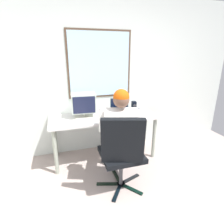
% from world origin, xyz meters
% --- Properties ---
extents(wall_rear, '(4.57, 0.08, 2.55)m').
position_xyz_m(wall_rear, '(-0.01, 2.16, 1.28)').
color(wall_rear, silver).
rests_on(wall_rear, ground).
extents(desk, '(1.68, 0.63, 0.72)m').
position_xyz_m(desk, '(-0.29, 1.79, 0.64)').
color(desk, gray).
rests_on(desk, ground).
extents(office_chair, '(0.62, 0.66, 1.03)m').
position_xyz_m(office_chair, '(-0.30, 0.94, 0.58)').
color(office_chair, black).
rests_on(office_chair, ground).
extents(person_seated, '(0.66, 0.89, 1.28)m').
position_xyz_m(person_seated, '(-0.23, 1.21, 0.67)').
color(person_seated, navy).
rests_on(person_seated, ground).
extents(crt_monitor, '(0.38, 0.27, 0.37)m').
position_xyz_m(crt_monitor, '(-0.60, 1.83, 0.94)').
color(crt_monitor, beige).
rests_on(crt_monitor, desk).
extents(laptop, '(0.37, 0.36, 0.24)m').
position_xyz_m(laptop, '(-0.01, 1.85, 0.79)').
color(laptop, gray).
rests_on(laptop, desk).
extents(wine_glass, '(0.08, 0.08, 0.15)m').
position_xyz_m(wine_glass, '(0.26, 1.66, 0.83)').
color(wine_glass, silver).
rests_on(wine_glass, desk).
extents(desk_speaker, '(0.08, 0.10, 0.17)m').
position_xyz_m(desk_speaker, '(0.26, 1.89, 0.81)').
color(desk_speaker, black).
rests_on(desk_speaker, desk).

